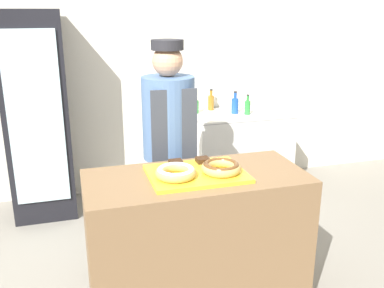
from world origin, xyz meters
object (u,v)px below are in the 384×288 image
donut_light_glaze (176,172)px  chest_freezer (239,151)px  bottle_blue (235,105)px  donut_chocolate_glaze (221,167)px  bottle_green (196,106)px  brownie_back_left (176,163)px  bottle_amber (211,102)px  serving_tray (196,174)px  baker_person (169,148)px  bottle_green_b (247,107)px  beverage_fridge (38,117)px  brownie_back_right (203,160)px

donut_light_glaze → chest_freezer: bearing=56.9°
donut_light_glaze → bottle_blue: (1.12, 1.81, -0.03)m
donut_chocolate_glaze → bottle_green: size_ratio=1.23×
brownie_back_left → bottle_amber: (0.87, 1.83, -0.01)m
serving_tray → chest_freezer: size_ratio=0.58×
brownie_back_left → bottle_amber: bottle_amber is taller
baker_person → bottle_blue: size_ratio=7.23×
chest_freezer → bottle_blue: size_ratio=4.41×
brownie_back_left → bottle_green_b: 1.92m
donut_chocolate_glaze → brownie_back_left: (-0.24, 0.21, -0.02)m
donut_light_glaze → chest_freezer: (1.18, 1.81, -0.55)m
chest_freezer → bottle_amber: size_ratio=4.54×
brownie_back_left → chest_freezer: brownie_back_left is taller
donut_light_glaze → bottle_amber: bottle_amber is taller
brownie_back_left → bottle_green: 1.85m
chest_freezer → bottle_green_b: (0.05, -0.08, 0.52)m
baker_person → donut_light_glaze: bearing=-100.2°
beverage_fridge → chest_freezer: beverage_fridge is taller
baker_person → brownie_back_right: bearing=-77.0°
serving_tray → bottle_green_b: 2.00m
brownie_back_right → bottle_green: bearing=74.5°
baker_person → bottle_amber: bearing=59.1°
donut_light_glaze → brownie_back_right: bearing=41.1°
brownie_back_right → bottle_green_b: 1.81m
baker_person → bottle_green_b: bearing=42.9°
donut_light_glaze → bottle_green_b: size_ratio=1.19×
brownie_back_right → bottle_blue: (0.88, 1.60, -0.01)m
brownie_back_right → baker_person: size_ratio=0.05×
brownie_back_left → bottle_green_b: bottle_green_b is taller
donut_light_glaze → bottle_green_b: (1.23, 1.73, -0.04)m
donut_chocolate_glaze → brownie_back_right: donut_chocolate_glaze is taller
donut_chocolate_glaze → beverage_fridge: size_ratio=0.13×
donut_chocolate_glaze → bottle_amber: 2.13m
donut_light_glaze → bottle_green_b: 2.12m
chest_freezer → bottle_green: size_ratio=5.17×
brownie_back_left → beverage_fridge: beverage_fridge is taller
brownie_back_left → brownie_back_right: (0.19, 0.00, 0.00)m
baker_person → beverage_fridge: bearing=132.6°
brownie_back_left → beverage_fridge: (-0.94, 1.59, 0.00)m
bottle_green_b → beverage_fridge: bearing=178.0°
serving_tray → brownie_back_left: 0.19m
bottle_green → bottle_green_b: 0.55m
beverage_fridge → bottle_blue: bearing=0.2°
baker_person → beverage_fridge: 1.49m
donut_chocolate_glaze → brownie_back_left: 0.32m
baker_person → brownie_back_left: bearing=-98.3°
baker_person → bottle_green: baker_person is taller
donut_light_glaze → baker_person: baker_person is taller
bottle_green → chest_freezer: bearing=-15.0°
serving_tray → donut_light_glaze: donut_light_glaze is taller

